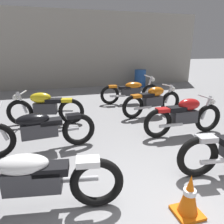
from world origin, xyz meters
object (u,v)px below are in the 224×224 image
motorcycle_left_row_1 (39,129)px  traffic_cone (189,196)px  oil_drum (140,78)px  motorcycle_left_row_2 (45,107)px  motorcycle_right_row_3 (131,91)px  motorcycle_left_row_0 (32,179)px  motorcycle_right_row_1 (185,116)px  motorcycle_right_row_2 (153,100)px

motorcycle_left_row_1 → traffic_cone: size_ratio=4.02×
oil_drum → traffic_cone: oil_drum is taller
motorcycle_left_row_2 → traffic_cone: 4.11m
motorcycle_right_row_3 → traffic_cone: size_ratio=4.02×
motorcycle_left_row_0 → motorcycle_right_row_3: (3.05, 4.59, 0.00)m
motorcycle_left_row_0 → oil_drum: bearing=58.2°
motorcycle_right_row_1 → motorcycle_right_row_2: size_ratio=1.00×
oil_drum → motorcycle_left_row_0: bearing=-121.8°
motorcycle_right_row_3 → oil_drum: motorcycle_right_row_3 is taller
motorcycle_left_row_0 → traffic_cone: size_ratio=3.99×
oil_drum → motorcycle_left_row_2: bearing=-135.9°
motorcycle_right_row_2 → oil_drum: 4.83m
motorcycle_left_row_0 → motorcycle_right_row_1: 3.53m
motorcycle_right_row_3 → oil_drum: bearing=61.1°
motorcycle_left_row_0 → oil_drum: motorcycle_left_row_0 is taller
motorcycle_left_row_1 → traffic_cone: bearing=-52.2°
motorcycle_left_row_1 → motorcycle_right_row_1: 3.13m
motorcycle_right_row_1 → oil_drum: motorcycle_right_row_1 is taller
motorcycle_left_row_0 → motorcycle_right_row_3: bearing=56.4°
oil_drum → motorcycle_right_row_2: bearing=-109.3°
motorcycle_right_row_1 → traffic_cone: 2.58m
motorcycle_left_row_2 → motorcycle_right_row_1: size_ratio=0.99×
motorcycle_left_row_0 → motorcycle_left_row_2: bearing=87.5°
traffic_cone → motorcycle_left_row_2: bearing=113.3°
motorcycle_left_row_1 → motorcycle_right_row_2: size_ratio=1.10×
motorcycle_left_row_2 → motorcycle_right_row_3: size_ratio=0.90×
motorcycle_left_row_2 → traffic_cone: bearing=-66.7°
motorcycle_left_row_2 → motorcycle_right_row_1: same height
motorcycle_right_row_1 → motorcycle_right_row_2: 1.51m
motorcycle_left_row_2 → motorcycle_right_row_2: 3.00m
motorcycle_left_row_1 → motorcycle_right_row_2: (3.11, 1.43, 0.01)m
motorcycle_right_row_3 → motorcycle_right_row_2: bearing=-86.6°
motorcycle_left_row_0 → motorcycle_left_row_2: motorcycle_left_row_0 is taller
oil_drum → traffic_cone: (-2.97, -8.22, -0.17)m
motorcycle_right_row_1 → motorcycle_right_row_3: motorcycle_right_row_3 is taller
motorcycle_left_row_2 → motorcycle_right_row_1: bearing=-28.1°
motorcycle_left_row_1 → motorcycle_right_row_2: 3.42m
motorcycle_right_row_2 → motorcycle_right_row_3: size_ratio=0.91×
motorcycle_left_row_0 → motorcycle_right_row_2: motorcycle_left_row_0 is taller
motorcycle_left_row_0 → motorcycle_left_row_1: same height
motorcycle_right_row_2 → oil_drum: size_ratio=2.31×
motorcycle_left_row_0 → motorcycle_left_row_2: size_ratio=1.11×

